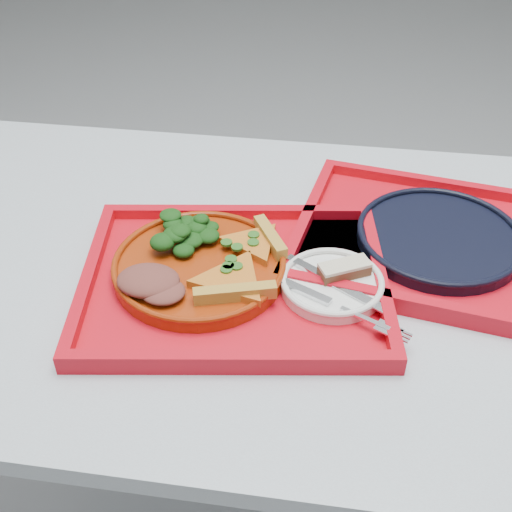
# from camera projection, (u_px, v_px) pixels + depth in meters

# --- Properties ---
(table) EXTENTS (1.60, 0.80, 0.75)m
(table) POSITION_uv_depth(u_px,v_px,m) (345.00, 305.00, 1.04)
(table) COLOR #A0A8B4
(table) RESTS_ON ground
(tray_main) EXTENTS (0.50, 0.41, 0.01)m
(tray_main) POSITION_uv_depth(u_px,v_px,m) (235.00, 283.00, 0.96)
(tray_main) COLOR red
(tray_main) RESTS_ON table
(tray_far) EXTENTS (0.50, 0.42, 0.01)m
(tray_far) POSITION_uv_depth(u_px,v_px,m) (437.00, 246.00, 1.03)
(tray_far) COLOR red
(tray_far) RESTS_ON table
(dinner_plate) EXTENTS (0.26, 0.26, 0.02)m
(dinner_plate) POSITION_uv_depth(u_px,v_px,m) (200.00, 268.00, 0.97)
(dinner_plate) COLOR maroon
(dinner_plate) RESTS_ON tray_main
(side_plate) EXTENTS (0.15, 0.15, 0.01)m
(side_plate) POSITION_uv_depth(u_px,v_px,m) (332.00, 286.00, 0.94)
(side_plate) COLOR white
(side_plate) RESTS_ON tray_main
(navy_plate) EXTENTS (0.26, 0.26, 0.02)m
(navy_plate) POSITION_uv_depth(u_px,v_px,m) (439.00, 239.00, 1.03)
(navy_plate) COLOR black
(navy_plate) RESTS_ON tray_far
(pizza_slice_a) EXTENTS (0.15, 0.16, 0.02)m
(pizza_slice_a) POSITION_uv_depth(u_px,v_px,m) (232.00, 278.00, 0.92)
(pizza_slice_a) COLOR gold
(pizza_slice_a) RESTS_ON dinner_plate
(pizza_slice_b) EXTENTS (0.14, 0.14, 0.02)m
(pizza_slice_b) POSITION_uv_depth(u_px,v_px,m) (253.00, 241.00, 0.99)
(pizza_slice_b) COLOR gold
(pizza_slice_b) RESTS_ON dinner_plate
(salad_heap) EXTENTS (0.09, 0.08, 0.05)m
(salad_heap) POSITION_uv_depth(u_px,v_px,m) (190.00, 229.00, 0.99)
(salad_heap) COLOR black
(salad_heap) RESTS_ON dinner_plate
(meat_portion) EXTENTS (0.09, 0.07, 0.03)m
(meat_portion) POSITION_uv_depth(u_px,v_px,m) (148.00, 281.00, 0.91)
(meat_portion) COLOR brown
(meat_portion) RESTS_ON dinner_plate
(dessert_bar) EXTENTS (0.08, 0.06, 0.02)m
(dessert_bar) POSITION_uv_depth(u_px,v_px,m) (344.00, 269.00, 0.94)
(dessert_bar) COLOR #442816
(dessert_bar) RESTS_ON side_plate
(knife) EXTENTS (0.16, 0.11, 0.01)m
(knife) POSITION_uv_depth(u_px,v_px,m) (338.00, 284.00, 0.93)
(knife) COLOR silver
(knife) RESTS_ON side_plate
(fork) EXTENTS (0.18, 0.10, 0.01)m
(fork) POSITION_uv_depth(u_px,v_px,m) (340.00, 307.00, 0.89)
(fork) COLOR silver
(fork) RESTS_ON side_plate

